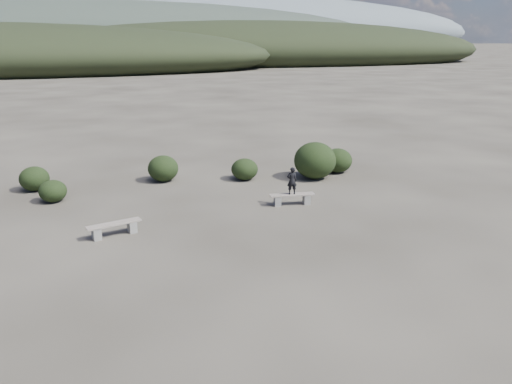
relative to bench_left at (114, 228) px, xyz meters
name	(u,v)px	position (x,y,z in m)	size (l,w,h in m)	color
ground	(272,273)	(3.81, -3.81, -0.25)	(1200.00, 1200.00, 0.00)	#302B25
bench_left	(114,228)	(0.00, 0.00, 0.00)	(1.68, 0.78, 0.41)	gray
bench_right	(292,198)	(6.27, 1.21, 0.00)	(1.67, 0.54, 0.41)	gray
seated_person	(292,181)	(6.25, 1.21, 0.66)	(0.37, 0.24, 1.01)	black
shrub_a	(53,191)	(-2.06, 4.14, 0.16)	(1.00, 1.00, 0.82)	black
shrub_b	(163,168)	(2.18, 5.80, 0.30)	(1.28, 1.28, 1.10)	black
shrub_c	(245,169)	(5.54, 5.01, 0.21)	(1.14, 1.14, 0.92)	black
shrub_d	(315,160)	(8.50, 4.34, 0.54)	(1.81, 1.81, 1.58)	black
shrub_e	(338,160)	(9.89, 4.99, 0.29)	(1.31, 1.31, 1.09)	black
shrub_f	(34,179)	(-2.87, 5.88, 0.23)	(1.15, 1.15, 0.97)	black
mountain_ridges	(91,31)	(-3.68, 335.25, 10.59)	(500.00, 400.00, 56.00)	black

